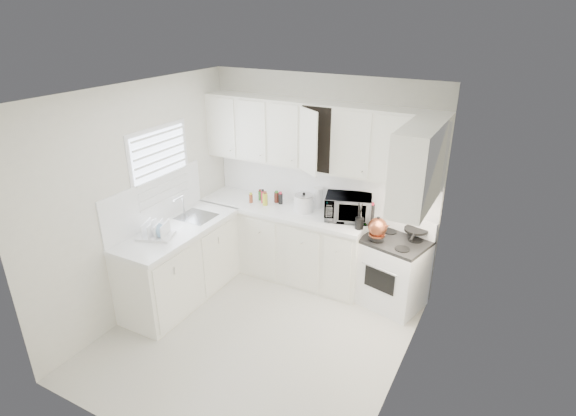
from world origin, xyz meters
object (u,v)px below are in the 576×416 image
Objects in this scene: utensil_crock at (360,216)px; microwave at (348,205)px; dish_rack at (155,229)px; rice_cooker at (304,202)px; tea_kettle at (378,226)px; stove at (393,264)px.

microwave is at bearing 139.00° from utensil_crock.
utensil_crock is at bearing 13.54° from dish_rack.
rice_cooker is at bearing 165.60° from microwave.
tea_kettle is 0.49× the size of microwave.
stove is at bearing 10.46° from dish_rack.
microwave is (-0.63, 0.09, 0.59)m from stove.
microwave is (-0.45, 0.25, 0.07)m from tea_kettle.
tea_kettle is 0.72× the size of dish_rack.
tea_kettle is at bearing -124.29° from stove.
dish_rack is (-1.92, -1.27, -0.06)m from utensil_crock.
rice_cooker is at bearing 31.59° from dish_rack.
microwave reaches higher than utensil_crock.
rice_cooker is (-1.02, 0.21, 0.01)m from tea_kettle.
rice_cooker is at bearing 169.00° from utensil_crock.
utensil_crock reaches higher than dish_rack.
dish_rack is at bearing -135.62° from stove.
utensil_crock is at bearing 177.73° from tea_kettle.
stove is 0.87m from microwave.
dish_rack is at bearing -157.30° from microwave.
stove is 0.57m from tea_kettle.
dish_rack is (-1.71, -1.45, -0.08)m from microwave.
dish_rack is at bearing -114.63° from rice_cooker.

